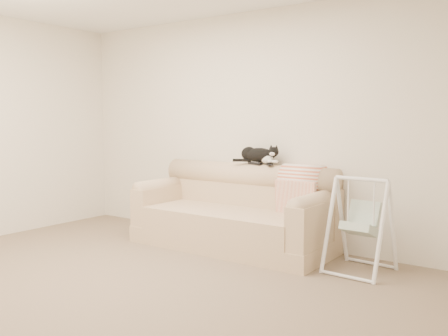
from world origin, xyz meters
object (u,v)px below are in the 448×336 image
Objects in this scene: remote_b at (269,164)px; sofa at (235,215)px; baby_swing at (361,225)px; tuxedo_cat at (259,155)px; remote_a at (255,163)px.

sofa is at bearing -143.89° from remote_b.
remote_b is at bearing 164.62° from baby_swing.
tuxedo_cat is 1.46m from baby_swing.
tuxedo_cat is (-0.15, 0.03, 0.09)m from remote_b.
remote_a is 0.35× the size of tuxedo_cat.
remote_b is 0.18× the size of baby_swing.
remote_b is 1.29m from baby_swing.
tuxedo_cat reaches higher than sofa.
sofa is 0.71m from tuxedo_cat.
baby_swing is (1.16, -0.32, -0.47)m from remote_b.
remote_a is at bearing -141.72° from tuxedo_cat.
remote_b reaches higher than sofa.
remote_a reaches higher than sofa.
tuxedo_cat is at bearing 168.91° from remote_b.
baby_swing is at bearing -15.38° from remote_b.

